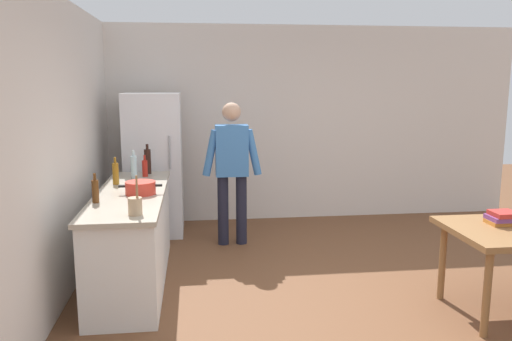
# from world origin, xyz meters

# --- Properties ---
(ground_plane) EXTENTS (14.00, 14.00, 0.00)m
(ground_plane) POSITION_xyz_m (0.00, 0.00, 0.00)
(ground_plane) COLOR brown
(wall_back) EXTENTS (6.40, 0.12, 2.70)m
(wall_back) POSITION_xyz_m (0.00, 3.00, 1.35)
(wall_back) COLOR silver
(wall_back) RESTS_ON ground_plane
(wall_left) EXTENTS (0.12, 5.60, 2.70)m
(wall_left) POSITION_xyz_m (-2.60, 0.20, 1.35)
(wall_left) COLOR silver
(wall_left) RESTS_ON ground_plane
(kitchen_counter) EXTENTS (0.64, 2.20, 0.90)m
(kitchen_counter) POSITION_xyz_m (-2.00, 0.80, 0.45)
(kitchen_counter) COLOR white
(kitchen_counter) RESTS_ON ground_plane
(refrigerator) EXTENTS (0.70, 0.67, 1.80)m
(refrigerator) POSITION_xyz_m (-1.90, 2.40, 0.90)
(refrigerator) COLOR white
(refrigerator) RESTS_ON ground_plane
(person) EXTENTS (0.70, 0.22, 1.70)m
(person) POSITION_xyz_m (-0.95, 1.85, 0.98)
(person) COLOR #1E1E2D
(person) RESTS_ON ground_plane
(cooking_pot) EXTENTS (0.40, 0.28, 0.12)m
(cooking_pot) POSITION_xyz_m (-1.89, 0.69, 0.96)
(cooking_pot) COLOR red
(cooking_pot) RESTS_ON kitchen_counter
(utensil_jar) EXTENTS (0.11, 0.11, 0.32)m
(utensil_jar) POSITION_xyz_m (-1.86, -0.07, 0.98)
(utensil_jar) COLOR tan
(utensil_jar) RESTS_ON kitchen_counter
(bottle_beer_brown) EXTENTS (0.06, 0.06, 0.26)m
(bottle_beer_brown) POSITION_xyz_m (-2.25, 0.39, 1.01)
(bottle_beer_brown) COLOR #5B3314
(bottle_beer_brown) RESTS_ON kitchen_counter
(bottle_oil_amber) EXTENTS (0.06, 0.06, 0.28)m
(bottle_oil_amber) POSITION_xyz_m (-2.19, 1.18, 1.02)
(bottle_oil_amber) COLOR #996619
(bottle_oil_amber) RESTS_ON kitchen_counter
(bottle_water_clear) EXTENTS (0.07, 0.07, 0.30)m
(bottle_water_clear) POSITION_xyz_m (-2.05, 1.53, 1.03)
(bottle_water_clear) COLOR silver
(bottle_water_clear) RESTS_ON kitchen_counter
(bottle_sauce_red) EXTENTS (0.06, 0.06, 0.24)m
(bottle_sauce_red) POSITION_xyz_m (-1.93, 1.59, 1.00)
(bottle_sauce_red) COLOR #B22319
(bottle_sauce_red) RESTS_ON kitchen_counter
(bottle_wine_dark) EXTENTS (0.08, 0.08, 0.34)m
(bottle_wine_dark) POSITION_xyz_m (-1.92, 1.77, 1.05)
(bottle_wine_dark) COLOR black
(bottle_wine_dark) RESTS_ON kitchen_counter
(book_stack) EXTENTS (0.24, 0.21, 0.11)m
(book_stack) POSITION_xyz_m (1.18, -0.19, 0.81)
(book_stack) COLOR orange
(book_stack) RESTS_ON dining_table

